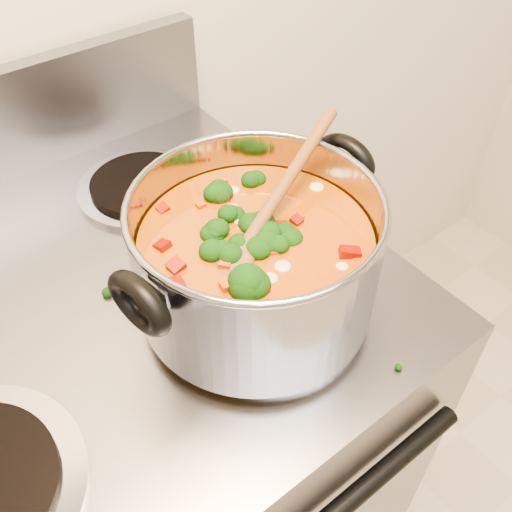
# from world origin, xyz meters

# --- Properties ---
(electric_range) EXTENTS (0.76, 0.68, 1.08)m
(electric_range) POSITION_xyz_m (-0.06, 1.16, 0.47)
(electric_range) COLOR gray
(electric_range) RESTS_ON ground
(stockpot) EXTENTS (0.33, 0.27, 0.16)m
(stockpot) POSITION_xyz_m (0.11, 1.02, 1.01)
(stockpot) COLOR #97979E
(stockpot) RESTS_ON electric_range
(wooden_spoon) EXTENTS (0.24, 0.12, 0.09)m
(wooden_spoon) POSITION_xyz_m (0.12, 1.03, 1.05)
(wooden_spoon) COLOR brown
(wooden_spoon) RESTS_ON stockpot
(cooktop_crumbs) EXTENTS (0.18, 0.10, 0.01)m
(cooktop_crumbs) POSITION_xyz_m (0.05, 0.89, 0.92)
(cooktop_crumbs) COLOR black
(cooktop_crumbs) RESTS_ON electric_range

